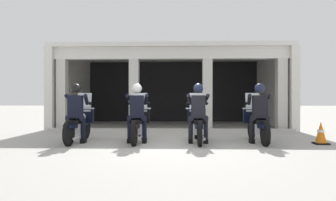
{
  "coord_description": "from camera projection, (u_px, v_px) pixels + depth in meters",
  "views": [
    {
      "loc": [
        0.28,
        -8.28,
        1.18
      ],
      "look_at": [
        0.0,
        0.22,
        1.13
      ],
      "focal_mm": 32.44,
      "sensor_mm": 36.0,
      "label": 1
    }
  ],
  "objects": [
    {
      "name": "police_officer_far_left",
      "position": [
        76.0,
        108.0,
        8.07
      ],
      "size": [
        0.63,
        0.61,
        1.58
      ],
      "rotation": [
        0.0,
        0.0,
        0.09
      ],
      "color": "black",
      "rests_on": "ground"
    },
    {
      "name": "traffic_cone_flank",
      "position": [
        321.0,
        133.0,
        7.86
      ],
      "size": [
        0.34,
        0.34,
        0.59
      ],
      "color": "black",
      "rests_on": "ground"
    },
    {
      "name": "police_officer_center_left",
      "position": [
        137.0,
        108.0,
        8.09
      ],
      "size": [
        0.63,
        0.61,
        1.58
      ],
      "rotation": [
        0.0,
        0.0,
        0.18
      ],
      "color": "black",
      "rests_on": "ground"
    },
    {
      "name": "motorcycle_far_left",
      "position": [
        79.0,
        123.0,
        8.35
      ],
      "size": [
        0.62,
        2.04,
        1.35
      ],
      "rotation": [
        0.0,
        0.0,
        0.09
      ],
      "color": "black",
      "rests_on": "ground"
    },
    {
      "name": "ground_plane",
      "position": [
        170.0,
        130.0,
        11.29
      ],
      "size": [
        80.0,
        80.0,
        0.0
      ],
      "primitive_type": "plane",
      "color": "#A8A59E"
    },
    {
      "name": "motorcycle_far_right",
      "position": [
        257.0,
        123.0,
        8.32
      ],
      "size": [
        0.62,
        2.04,
        1.35
      ],
      "rotation": [
        0.0,
        0.0,
        0.2
      ],
      "color": "black",
      "rests_on": "ground"
    },
    {
      "name": "police_officer_center_right",
      "position": [
        198.0,
        108.0,
        8.02
      ],
      "size": [
        0.63,
        0.61,
        1.58
      ],
      "rotation": [
        0.0,
        0.0,
        0.28
      ],
      "color": "black",
      "rests_on": "ground"
    },
    {
      "name": "motorcycle_center_left",
      "position": [
        138.0,
        123.0,
        8.38
      ],
      "size": [
        0.62,
        2.04,
        1.35
      ],
      "rotation": [
        0.0,
        0.0,
        0.18
      ],
      "color": "black",
      "rests_on": "ground"
    },
    {
      "name": "police_officer_far_right",
      "position": [
        259.0,
        108.0,
        8.03
      ],
      "size": [
        0.63,
        0.61,
        1.58
      ],
      "rotation": [
        0.0,
        0.0,
        0.2
      ],
      "color": "black",
      "rests_on": "ground"
    },
    {
      "name": "station_building",
      "position": [
        172.0,
        79.0,
        13.85
      ],
      "size": [
        9.25,
        5.13,
        3.25
      ],
      "color": "black",
      "rests_on": "ground"
    },
    {
      "name": "kerb_strip",
      "position": [
        170.0,
        130.0,
        10.78
      ],
      "size": [
        8.75,
        0.24,
        0.12
      ],
      "primitive_type": "cube",
      "color": "#B7B5AD",
      "rests_on": "ground"
    },
    {
      "name": "motorcycle_center_right",
      "position": [
        197.0,
        124.0,
        8.3
      ],
      "size": [
        0.62,
        2.04,
        1.35
      ],
      "rotation": [
        0.0,
        0.0,
        0.28
      ],
      "color": "black",
      "rests_on": "ground"
    }
  ]
}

